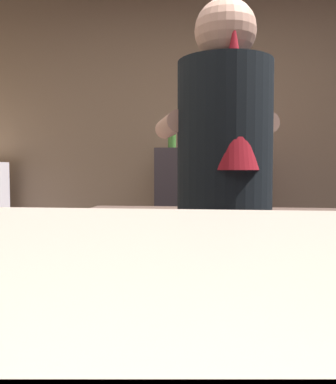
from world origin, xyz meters
The scene contains 10 objects.
wall_back centered at (0.00, 2.20, 1.35)m, with size 5.20×0.10×2.70m, color #9A7B5D.
prep_counter centered at (0.35, 0.65, 0.44)m, with size 2.10×0.60×0.88m, color brown.
back_shelf centered at (-0.09, 1.92, 0.62)m, with size 0.82×0.36×1.25m, color #3F363A.
bartender centered at (-0.01, 0.19, 0.98)m, with size 0.49×0.55×1.69m.
mixing_bowl centered at (0.00, 0.68, 0.91)m, with size 0.20×0.20×0.05m, color #D6563B.
chefs_knife centered at (0.27, 0.60, 0.89)m, with size 0.24×0.03×0.01m, color silver.
bottle_olive_oil centered at (-0.06, 1.88, 1.33)m, with size 0.05×0.05×0.21m.
bottle_hot_sauce centered at (-0.37, 1.84, 1.33)m, with size 0.06×0.06×0.21m.
bottle_vinegar centered at (0.27, 1.86, 1.35)m, with size 0.06×0.06×0.26m.
bottle_soy centered at (-0.12, 1.95, 1.34)m, with size 0.08×0.08×0.25m.
Camera 1 is at (-0.04, -1.30, 1.09)m, focal length 38.50 mm.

